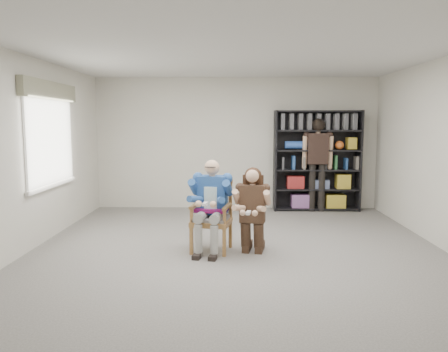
# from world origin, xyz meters

# --- Properties ---
(room_shell) EXTENTS (6.00, 7.00, 2.80)m
(room_shell) POSITION_xyz_m (0.00, 0.00, 1.40)
(room_shell) COLOR silver
(room_shell) RESTS_ON ground
(floor) EXTENTS (6.00, 7.00, 0.01)m
(floor) POSITION_xyz_m (0.00, 0.00, 0.00)
(floor) COLOR #605D59
(floor) RESTS_ON ground
(window_left) EXTENTS (0.16, 2.00, 1.75)m
(window_left) POSITION_xyz_m (-2.95, 1.00, 1.63)
(window_left) COLOR white
(window_left) RESTS_ON room_shell
(armchair) EXTENTS (0.69, 0.67, 1.03)m
(armchair) POSITION_xyz_m (-0.37, 0.24, 0.51)
(armchair) COLOR olive
(armchair) RESTS_ON floor
(seated_man) EXTENTS (0.71, 0.89, 1.33)m
(seated_man) POSITION_xyz_m (-0.37, 0.24, 0.67)
(seated_man) COLOR #214F95
(seated_man) RESTS_ON floor
(kneeling_woman) EXTENTS (0.65, 0.90, 1.22)m
(kneeling_woman) POSITION_xyz_m (0.21, 0.12, 0.61)
(kneeling_woman) COLOR #34211A
(kneeling_woman) RESTS_ON floor
(bookshelf) EXTENTS (1.80, 0.38, 2.10)m
(bookshelf) POSITION_xyz_m (1.70, 3.28, 1.05)
(bookshelf) COLOR black
(bookshelf) RESTS_ON floor
(standing_man) EXTENTS (0.61, 0.37, 1.92)m
(standing_man) POSITION_xyz_m (1.69, 3.17, 0.96)
(standing_man) COLOR black
(standing_man) RESTS_ON floor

